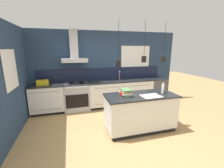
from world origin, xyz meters
name	(u,v)px	position (x,y,z in m)	size (l,w,h in m)	color
ground_plane	(121,130)	(0.00, 0.00, 0.00)	(16.00, 16.00, 0.00)	tan
wall_back	(101,67)	(-0.06, 2.00, 1.36)	(5.60, 2.19, 2.60)	navy
wall_left	(12,80)	(-2.43, 0.70, 1.30)	(0.08, 3.80, 2.60)	navy
counter_run_left	(48,99)	(-1.87, 1.69, 0.46)	(1.01, 0.64, 0.91)	black
counter_run_sink	(121,92)	(0.58, 1.69, 0.46)	(2.30, 0.64, 1.24)	black
oven_range	(77,96)	(-0.97, 1.69, 0.46)	(0.81, 0.66, 0.91)	#B5B5BA
dishwasher	(156,90)	(2.01, 1.69, 0.46)	(0.58, 0.65, 0.91)	#4C4C51
kitchen_island	(140,112)	(0.49, -0.05, 0.46)	(1.74, 0.79, 0.91)	black
bottle_on_island	(163,88)	(1.07, -0.08, 1.03)	(0.07, 0.07, 0.30)	silver
book_stack	(126,92)	(0.12, 0.02, 0.98)	(0.24, 0.34, 0.14)	#4C7F4C
red_supply_box	(125,94)	(0.09, 0.02, 0.95)	(0.20, 0.14, 0.08)	red
paper_pile	(151,96)	(0.68, -0.21, 0.91)	(0.48, 0.35, 0.01)	silver
yellow_toolbox	(43,82)	(-1.96, 1.69, 0.99)	(0.34, 0.18, 0.19)	gold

